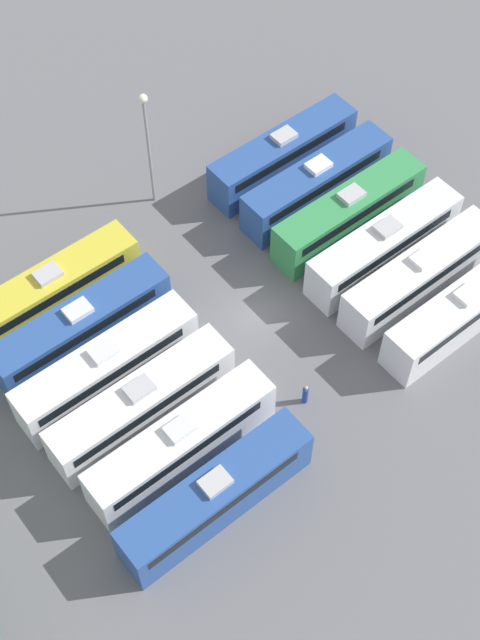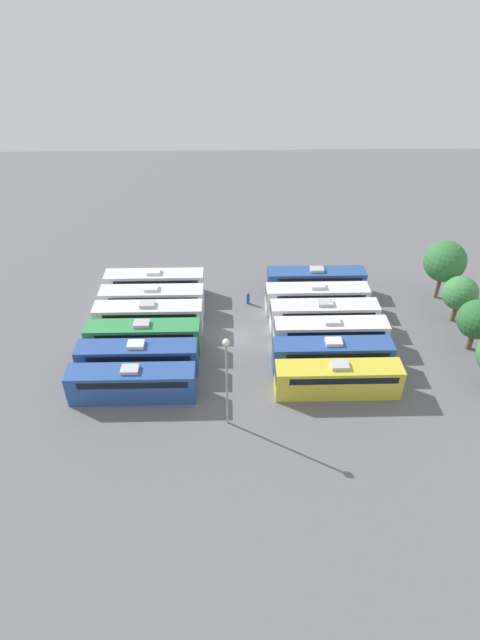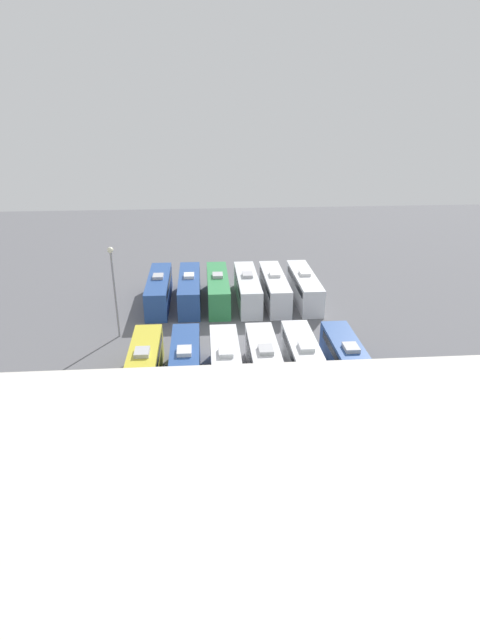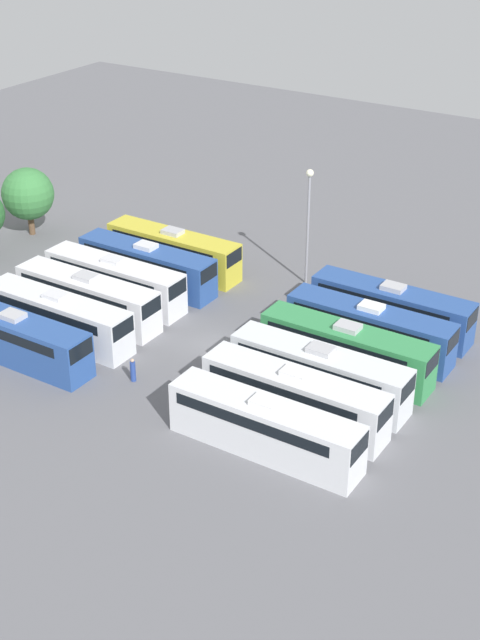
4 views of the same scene
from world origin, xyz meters
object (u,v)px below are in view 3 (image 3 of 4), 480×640
Objects in this scene: bus_2 at (247,288)px; bus_4 at (190,289)px; bus_7 at (305,364)px; light_pole at (113,279)px; bus_11 at (144,370)px; bus_3 at (218,288)px; bus_9 at (226,370)px; tree_1 at (319,470)px; bus_5 at (159,290)px; bus_1 at (274,287)px; bus_0 at (304,286)px; tree_2 at (228,472)px; tree_3 at (124,476)px; worker_person at (306,334)px; bus_10 at (185,368)px; bus_6 at (349,365)px; bus_8 at (265,367)px.

bus_2 is 6.89m from bus_4.
light_pole is (17.27, -10.42, 4.48)m from bus_7.
bus_4 and bus_11 have the same top height.
bus_9 is (-0.00, 19.53, 0.00)m from bus_3.
bus_11 is 2.10× the size of tree_1.
bus_5 is 36.41m from tree_1.
bus_1 and bus_9 have the same top height.
bus_0 is 2.02× the size of tree_2.
light_pole reaches higher than bus_11.
tree_3 is (5.60, -0.01, 0.04)m from tree_2.
bus_9 is at bearing 44.81° from worker_person.
light_pole is (20.88, 8.64, 4.48)m from bus_0.
bus_9 is 14.87m from tree_2.
bus_4 is 34.53m from tree_3.
bus_11 is 11.87m from light_pole.
bus_3 is (6.76, -0.13, 0.00)m from bus_1.
tree_1 is at bearing 178.22° from tree_2.
bus_6 is at bearing 178.22° from bus_10.
tree_3 is at bearing 49.43° from bus_7.
bus_5 is at bearing -0.27° from bus_4.
bus_0 is 11.37m from worker_person.
tree_3 is at bearing -0.06° from tree_2.
bus_8 is at bearing -177.09° from bus_9.
tree_3 reaches higher than bus_7.
bus_0 reaches higher than worker_person.
light_pole reaches higher than tree_2.
bus_0 and bus_1 have the same top height.
light_pole is (10.49, 8.66, 4.48)m from bus_3.
bus_9 is 1.93× the size of tree_3.
bus_8 is (3.45, 0.28, 0.00)m from bus_7.
bus_2 is 1.00× the size of bus_11.
light_pole is (20.98, -10.86, 4.48)m from bus_6.
light_pole is at bearing 39.55° from bus_3.
bus_10 is 15.54m from tree_3.
light_pole is at bearing -80.48° from tree_3.
bus_11 is at bearing -4.07° from bus_9.
tree_2 is at bearing 68.66° from worker_person.
tree_2 reaches higher than bus_3.
bus_9 is (-6.98, 19.65, 0.00)m from bus_5.
bus_2 is at bearing -148.65° from light_pole.
bus_8 is 6.75m from bus_10.
tree_3 is at bearing 79.57° from bus_10.
bus_10 is (13.80, 19.08, 0.00)m from bus_0.
light_pole is 26.06m from tree_3.
bus_7 is (3.71, -0.44, 0.00)m from bus_6.
bus_4 is (3.37, -0.11, 0.00)m from bus_3.
bus_2 reaches higher than worker_person.
bus_3 is at bearing -0.08° from bus_0.
tree_1 reaches higher than bus_7.
bus_1 is 1.25× the size of light_pole.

